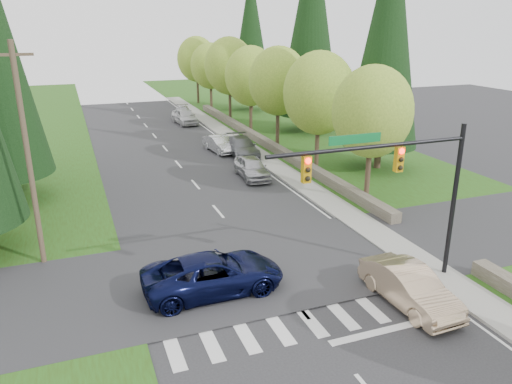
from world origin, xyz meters
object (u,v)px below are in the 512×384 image
parked_car_c (220,144)px  parked_car_e (183,112)px  suv_navy (213,274)px  parked_car_d (185,116)px  parked_car_b (242,147)px  sedan_champagne (410,287)px  parked_car_a (252,168)px

parked_car_c → parked_car_e: 17.05m
suv_navy → parked_car_d: size_ratio=1.21×
parked_car_b → parked_car_c: (-1.40, 1.90, -0.06)m
parked_car_b → parked_car_e: (-0.69, 18.94, -0.13)m
sedan_champagne → suv_navy: suv_navy is taller
suv_navy → parked_car_b: size_ratio=1.11×
parked_car_b → parked_car_e: 18.95m
parked_car_d → parked_car_e: 3.85m
sedan_champagne → parked_car_a: sedan_champagne is taller
sedan_champagne → parked_car_c: sedan_champagne is taller
suv_navy → parked_car_b: bearing=-23.1°
suv_navy → parked_car_d: parked_car_d is taller
suv_navy → parked_car_c: (7.00, 22.42, -0.12)m
sedan_champagne → parked_car_d: size_ratio=0.99×
parked_car_e → parked_car_d: bearing=-93.6°
parked_car_a → parked_car_e: bearing=91.4°
parked_car_b → suv_navy: bearing=-106.3°
parked_car_b → parked_car_d: size_ratio=1.09×
parked_car_d → parked_car_e: parked_car_d is taller
parked_car_c → parked_car_d: bearing=82.1°
parked_car_d → sedan_champagne: bearing=-94.9°
sedan_champagne → suv_navy: 7.88m
sedan_champagne → parked_car_b: size_ratio=0.91×
suv_navy → parked_car_a: (7.00, 14.38, -0.05)m
parked_car_a → parked_car_e: (0.71, 25.07, -0.13)m
sedan_champagne → parked_car_c: 26.12m
sedan_champagne → parked_car_e: size_ratio=1.09×
suv_navy → parked_car_e: bearing=-11.9°
parked_car_a → parked_car_c: (0.00, 8.04, -0.07)m
suv_navy → parked_car_d: (7.00, 35.67, 0.01)m
suv_navy → parked_car_e: suv_navy is taller
parked_car_e → parked_car_b: bearing=-80.9°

